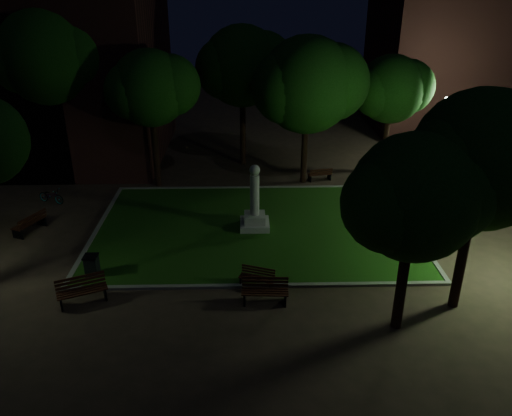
# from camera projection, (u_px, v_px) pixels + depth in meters

# --- Properties ---
(ground) EXTENTS (80.00, 80.00, 0.00)m
(ground) POSITION_uv_depth(u_px,v_px,m) (256.00, 249.00, 22.47)
(ground) COLOR #412F24
(lawn) EXTENTS (15.00, 10.00, 0.08)m
(lawn) POSITION_uv_depth(u_px,v_px,m) (255.00, 228.00, 24.27)
(lawn) COLOR #1D4910
(lawn) RESTS_ON ground
(lawn_kerb) EXTENTS (15.40, 10.40, 0.12)m
(lawn_kerb) POSITION_uv_depth(u_px,v_px,m) (255.00, 227.00, 24.26)
(lawn_kerb) COLOR slate
(lawn_kerb) RESTS_ON ground
(monument) EXTENTS (1.40, 1.40, 3.20)m
(monument) POSITION_uv_depth(u_px,v_px,m) (255.00, 211.00, 23.89)
(monument) COLOR #A8A499
(monument) RESTS_ON lawn
(building_main) EXTENTS (20.00, 12.00, 15.00)m
(building_main) POSITION_uv_depth(u_px,v_px,m) (0.00, 43.00, 31.56)
(building_main) COLOR #451E1B
(building_main) RESTS_ON ground
(building_far) EXTENTS (16.00, 10.00, 12.00)m
(building_far) POSITION_uv_depth(u_px,v_px,m) (482.00, 51.00, 38.55)
(building_far) COLOR #451E1B
(building_far) RESTS_ON ground
(tree_north_wl) EXTENTS (5.17, 4.22, 7.80)m
(tree_north_wl) POSITION_uv_depth(u_px,v_px,m) (152.00, 88.00, 27.04)
(tree_north_wl) COLOR black
(tree_north_wl) RESTS_ON ground
(tree_north_er) EXTENTS (6.62, 5.40, 8.44)m
(tree_north_er) POSITION_uv_depth(u_px,v_px,m) (309.00, 85.00, 27.55)
(tree_north_er) COLOR black
(tree_north_er) RESTS_ON ground
(tree_ne) EXTENTS (4.94, 4.03, 7.18)m
(tree_ne) POSITION_uv_depth(u_px,v_px,m) (393.00, 89.00, 29.37)
(tree_ne) COLOR black
(tree_ne) RESTS_ON ground
(tree_se) EXTENTS (5.00, 4.08, 6.96)m
(tree_se) POSITION_uv_depth(u_px,v_px,m) (417.00, 198.00, 15.39)
(tree_se) COLOR black
(tree_se) RESTS_ON ground
(tree_nw) EXTENTS (7.27, 5.93, 10.19)m
(tree_nw) POSITION_uv_depth(u_px,v_px,m) (54.00, 55.00, 27.87)
(tree_nw) COLOR black
(tree_nw) RESTS_ON ground
(tree_far_north) EXTENTS (6.04, 4.93, 8.73)m
(tree_far_north) POSITION_uv_depth(u_px,v_px,m) (244.00, 66.00, 30.25)
(tree_far_north) COLOR black
(tree_far_north) RESTS_ON ground
(tree_extra) EXTENTS (5.73, 4.68, 8.05)m
(tree_extra) POSITION_uv_depth(u_px,v_px,m) (485.00, 160.00, 16.19)
(tree_extra) COLOR black
(tree_extra) RESTS_ON ground
(lamppost_nw) EXTENTS (1.18, 0.28, 4.10)m
(lamppost_nw) POSITION_uv_depth(u_px,v_px,m) (57.00, 129.00, 29.78)
(lamppost_nw) COLOR black
(lamppost_nw) RESTS_ON ground
(lamppost_ne) EXTENTS (1.18, 0.28, 4.74)m
(lamppost_ne) POSITION_uv_depth(u_px,v_px,m) (451.00, 121.00, 30.06)
(lamppost_ne) COLOR black
(lamppost_ne) RESTS_ON ground
(bench_near_left) EXTENTS (1.77, 0.71, 0.95)m
(bench_near_left) POSITION_uv_depth(u_px,v_px,m) (265.00, 291.00, 18.59)
(bench_near_left) COLOR black
(bench_near_left) RESTS_ON ground
(bench_near_right) EXTENTS (1.46, 0.92, 0.76)m
(bench_near_right) POSITION_uv_depth(u_px,v_px,m) (257.00, 278.00, 19.62)
(bench_near_right) COLOR black
(bench_near_right) RESTS_ON ground
(bench_west_near) EXTENTS (1.91, 1.29, 0.99)m
(bench_west_near) POSITION_uv_depth(u_px,v_px,m) (82.00, 291.00, 18.61)
(bench_west_near) COLOR black
(bench_west_near) RESTS_ON ground
(bench_left_side) EXTENTS (1.23, 1.82, 0.95)m
(bench_left_side) POSITION_uv_depth(u_px,v_px,m) (30.00, 224.00, 23.77)
(bench_left_side) COLOR black
(bench_left_side) RESTS_ON ground
(bench_right_side) EXTENTS (0.82, 1.52, 0.79)m
(bench_right_side) POSITION_uv_depth(u_px,v_px,m) (451.00, 217.00, 24.60)
(bench_right_side) COLOR black
(bench_right_side) RESTS_ON ground
(bench_far_side) EXTENTS (1.50, 0.79, 0.79)m
(bench_far_side) POSITION_uv_depth(u_px,v_px,m) (320.00, 175.00, 29.94)
(bench_far_side) COLOR black
(bench_far_side) RESTS_ON ground
(trash_bin) EXTENTS (0.56, 0.56, 0.95)m
(trash_bin) POSITION_uv_depth(u_px,v_px,m) (92.00, 266.00, 20.19)
(trash_bin) COLOR black
(trash_bin) RESTS_ON ground
(bicycle) EXTENTS (1.66, 1.09, 0.82)m
(bicycle) POSITION_uv_depth(u_px,v_px,m) (51.00, 196.00, 26.93)
(bicycle) COLOR black
(bicycle) RESTS_ON ground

